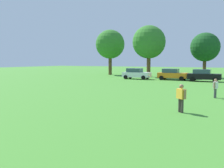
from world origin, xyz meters
The scene contains 9 objects.
ground_plane centered at (0.00, 30.00, 0.00)m, with size 160.00×160.00×0.00m, color #42842D.
adult_bystander centered at (7.26, 13.69, 0.94)m, with size 0.60×0.56×1.59m.
bystander_near_trees centered at (8.49, 20.37, 0.89)m, with size 0.37×0.70×1.50m.
parked_car_white_0 centered at (-4.25, 35.72, 0.86)m, with size 4.30×2.02×1.68m.
parked_car_orange_1 centered at (1.24, 36.49, 0.86)m, with size 4.30×2.02×1.68m.
parked_car_black_2 centered at (5.76, 35.86, 0.86)m, with size 4.30×2.02×1.68m.
tree_far_left centered at (-13.36, 44.26, 6.16)m, with size 5.85×5.85×9.12m.
tree_center centered at (-4.23, 41.59, 6.11)m, with size 5.81×5.81×9.05m.
tree_far_right centered at (4.79, 44.35, 5.14)m, with size 4.88×4.88×7.61m.
Camera 1 is at (10.05, -0.01, 2.89)m, focal length 39.25 mm.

